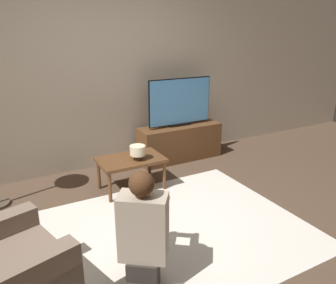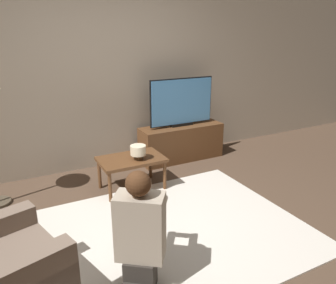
{
  "view_description": "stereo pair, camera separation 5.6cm",
  "coord_description": "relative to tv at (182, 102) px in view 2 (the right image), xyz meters",
  "views": [
    {
      "loc": [
        -1.26,
        -2.33,
        1.81
      ],
      "look_at": [
        0.3,
        0.55,
        0.7
      ],
      "focal_mm": 35.0,
      "sensor_mm": 36.0,
      "label": 1
    },
    {
      "loc": [
        -1.21,
        -2.36,
        1.81
      ],
      "look_at": [
        0.3,
        0.55,
        0.7
      ],
      "focal_mm": 35.0,
      "sensor_mm": 36.0,
      "label": 2
    }
  ],
  "objects": [
    {
      "name": "wall_back",
      "position": [
        -1.07,
        0.33,
        0.44
      ],
      "size": [
        10.0,
        0.06,
        2.6
      ],
      "color": "tan",
      "rests_on": "ground_plane"
    },
    {
      "name": "ground_plane",
      "position": [
        -1.07,
        -1.6,
        -0.86
      ],
      "size": [
        10.0,
        10.0,
        0.0
      ],
      "primitive_type": "plane",
      "color": "brown"
    },
    {
      "name": "coffee_table",
      "position": [
        -1.01,
        -0.59,
        -0.51
      ],
      "size": [
        0.75,
        0.49,
        0.4
      ],
      "color": "brown",
      "rests_on": "ground_plane"
    },
    {
      "name": "rug",
      "position": [
        -1.07,
        -1.6,
        -0.85
      ],
      "size": [
        2.58,
        1.96,
        0.02
      ],
      "color": "silver",
      "rests_on": "ground_plane"
    },
    {
      "name": "tv",
      "position": [
        0.0,
        0.0,
        0.0
      ],
      "size": [
        0.98,
        0.08,
        0.68
      ],
      "color": "black",
      "rests_on": "tv_stand"
    },
    {
      "name": "tv_stand",
      "position": [
        0.0,
        -0.0,
        -0.6
      ],
      "size": [
        1.23,
        0.38,
        0.51
      ],
      "color": "brown",
      "rests_on": "ground_plane"
    },
    {
      "name": "person_kneeling",
      "position": [
        -1.55,
        -2.13,
        -0.41
      ],
      "size": [
        0.7,
        0.83,
        0.93
      ],
      "rotation": [
        0.0,
        0.0,
        2.51
      ],
      "color": "#332D28",
      "rests_on": "rug"
    },
    {
      "name": "table_lamp",
      "position": [
        -0.95,
        -0.67,
        -0.35
      ],
      "size": [
        0.18,
        0.18,
        0.17
      ],
      "color": "#4C3823",
      "rests_on": "coffee_table"
    }
  ]
}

